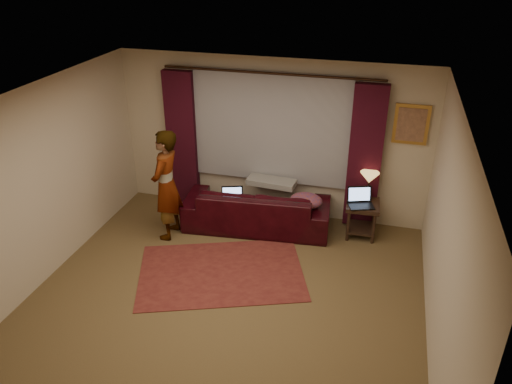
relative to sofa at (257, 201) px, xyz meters
The scene contains 20 objects.
floor 1.98m from the sofa, 87.67° to the right, with size 5.00×5.00×0.01m, color brown.
ceiling 2.87m from the sofa, 87.67° to the right, with size 5.00×5.00×0.02m, color silver.
wall_back 1.02m from the sofa, 82.35° to the left, with size 5.00×0.02×2.60m, color beige.
wall_front 4.50m from the sofa, 88.99° to the right, with size 5.00×0.02×2.60m, color beige.
wall_left 3.20m from the sofa, 141.61° to the right, with size 0.02×5.00×2.60m, color beige.
wall_right 3.32m from the sofa, 36.67° to the right, with size 0.02×5.00×2.60m, color beige.
sheer_curtain 1.16m from the sofa, 81.48° to the left, with size 2.50×0.05×1.80m, color #929298.
drape_left 1.66m from the sofa, 161.68° to the left, with size 0.50×0.14×2.30m, color #350A17.
drape_right 1.80m from the sofa, 16.61° to the left, with size 0.50×0.14×2.30m, color #350A17.
curtain_rod 1.97m from the sofa, 80.59° to the left, with size 0.04×0.04×3.40m, color black.
picture_frame 2.59m from the sofa, 14.19° to the left, with size 0.50×0.04×0.60m, color #C08A3A.
sofa is the anchor object (origin of this frame).
throw_blanket 0.57m from the sofa, 61.23° to the left, with size 0.77×0.31×0.09m, color gray.
clothing_pile 0.79m from the sofa, ahead, with size 0.50×0.39×0.21m, color brown.
laptop_sofa 0.42m from the sofa, 147.81° to the right, with size 0.33×0.36×0.24m, color black, non-canonical shape.
area_rug 1.43m from the sofa, 96.53° to the right, with size 2.26×1.51×0.01m, color maroon.
end_table 1.65m from the sofa, ahead, with size 0.50×0.50×0.57m, color black.
tiffany_lamp 1.74m from the sofa, ahead, with size 0.29×0.29×0.46m, color #9D954B, non-canonical shape.
laptop_table 1.63m from the sofa, ahead, with size 0.37×0.40×0.27m, color black, non-canonical shape.
person 1.44m from the sofa, 154.00° to the right, with size 0.51×0.51×1.73m, color gray.
Camera 1 is at (1.73, -4.79, 4.19)m, focal length 35.00 mm.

